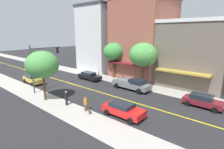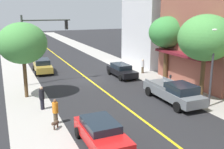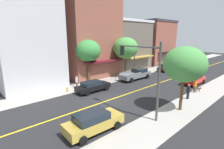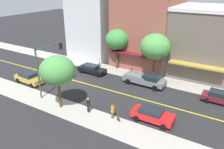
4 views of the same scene
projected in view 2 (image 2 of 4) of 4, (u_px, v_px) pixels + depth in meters
name	position (u px, v px, depth m)	size (l,w,h in m)	color
ground_plane	(88.00, 79.00, 28.72)	(140.00, 140.00, 0.00)	#262628
sidewalk_left	(143.00, 73.00, 31.35)	(3.43, 126.00, 0.01)	#ADA8A0
sidewalk_right	(22.00, 86.00, 26.09)	(3.43, 126.00, 0.01)	#ADA8A0
road_centerline_stripe	(88.00, 79.00, 28.72)	(0.20, 126.00, 0.00)	yellow
corner_shop_building	(171.00, 10.00, 36.37)	(11.37, 8.48, 14.54)	silver
street_tree_left_near	(22.00, 43.00, 21.75)	(4.03, 4.03, 6.38)	brown
street_tree_right_corner	(206.00, 38.00, 21.17)	(4.43, 4.43, 7.04)	brown
street_tree_left_far	(167.00, 33.00, 28.07)	(3.95, 3.95, 6.71)	brown
fire_hydrant	(129.00, 67.00, 32.78)	(0.44, 0.24, 0.73)	yellow
parking_meter	(170.00, 80.00, 24.76)	(0.12, 0.18, 1.41)	#4C4C51
traffic_light_mast	(38.00, 39.00, 25.78)	(4.77, 0.32, 6.88)	#474C47
street_lamp	(213.00, 59.00, 19.72)	(0.70, 0.36, 6.06)	#38383D
red_sedan_right_curb	(101.00, 133.00, 14.49)	(2.12, 4.53, 1.44)	red
gold_sedan_right_curb	(43.00, 66.00, 31.59)	(2.25, 4.82, 1.60)	#B29338
black_sedan_left_curb	(122.00, 70.00, 29.55)	(1.98, 4.78, 1.44)	black
grey_pickup_truck	(174.00, 92.00, 21.28)	(2.36, 6.16, 1.77)	slate
pedestrian_black_shirt	(42.00, 98.00, 19.79)	(0.40, 0.40, 1.80)	black
pedestrian_orange_shirt	(55.00, 111.00, 17.29)	(0.38, 0.38, 1.71)	brown
pedestrian_white_shirt	(143.00, 66.00, 31.22)	(0.36, 0.36, 1.69)	brown
small_dog	(55.00, 123.00, 16.63)	(0.63, 0.69, 0.57)	#4C3828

